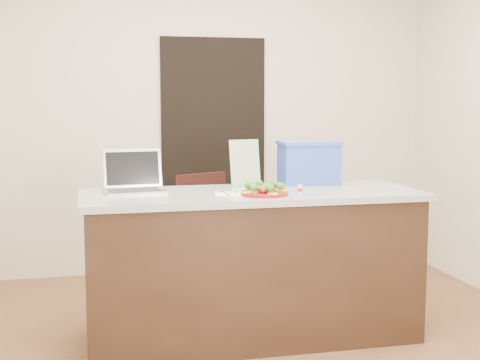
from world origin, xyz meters
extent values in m
plane|color=brown|center=(0.00, 0.00, 0.00)|extent=(4.00, 4.00, 0.00)
plane|color=beige|center=(0.00, 2.00, 1.35)|extent=(4.00, 0.00, 4.00)
plane|color=beige|center=(0.00, -2.00, 1.35)|extent=(4.00, 0.00, 4.00)
cube|color=black|center=(0.10, 1.98, 1.00)|extent=(0.90, 0.02, 2.00)
cube|color=black|center=(0.00, 0.25, 0.44)|extent=(2.00, 0.70, 0.88)
cube|color=beige|center=(0.00, 0.25, 0.90)|extent=(2.06, 0.76, 0.04)
cylinder|color=maroon|center=(0.04, 0.09, 0.93)|extent=(0.28, 0.28, 0.02)
torus|color=maroon|center=(0.04, 0.09, 0.93)|extent=(0.28, 0.28, 0.01)
sphere|color=brown|center=(0.04, 0.09, 0.96)|extent=(0.04, 0.04, 0.04)
sphere|color=brown|center=(0.02, 0.05, 0.96)|extent=(0.04, 0.04, 0.04)
sphere|color=brown|center=(0.06, 0.06, 0.96)|extent=(0.04, 0.04, 0.04)
sphere|color=brown|center=(0.07, 0.09, 0.96)|extent=(0.04, 0.04, 0.04)
sphere|color=brown|center=(0.05, 0.12, 0.96)|extent=(0.04, 0.04, 0.04)
sphere|color=brown|center=(0.01, 0.12, 0.96)|extent=(0.04, 0.04, 0.04)
ellipsoid|color=#235416|center=(0.03, 0.18, 0.98)|extent=(0.05, 0.05, 0.04)
ellipsoid|color=#235416|center=(-0.05, 0.13, 0.98)|extent=(0.05, 0.05, 0.04)
ellipsoid|color=#235416|center=(-0.04, 0.03, 0.98)|extent=(0.05, 0.05, 0.04)
ellipsoid|color=#235416|center=(0.04, -0.01, 0.98)|extent=(0.05, 0.05, 0.04)
ellipsoid|color=#235416|center=(0.12, 0.05, 0.98)|extent=(0.05, 0.05, 0.04)
ellipsoid|color=#235416|center=(0.12, 0.14, 0.98)|extent=(0.05, 0.05, 0.04)
torus|color=#FFAA1A|center=(0.02, 0.20, 0.94)|extent=(0.07, 0.07, 0.01)
torus|color=#FFAA1A|center=(-0.07, 0.07, 0.94)|extent=(0.07, 0.07, 0.01)
torus|color=#FFAA1A|center=(0.06, -0.02, 0.94)|extent=(0.07, 0.07, 0.01)
torus|color=#FFAA1A|center=(0.14, 0.11, 0.94)|extent=(0.07, 0.07, 0.01)
cube|color=white|center=(-0.16, 0.17, 0.92)|extent=(0.18, 0.18, 0.01)
cube|color=silver|center=(-0.18, 0.15, 0.93)|extent=(0.02, 0.12, 0.00)
cube|color=silver|center=(-0.18, 0.22, 0.93)|extent=(0.03, 0.05, 0.00)
cube|color=white|center=(-0.13, 0.13, 0.93)|extent=(0.06, 0.09, 0.01)
cube|color=silver|center=(-0.13, 0.22, 0.93)|extent=(0.07, 0.10, 0.00)
cylinder|color=beige|center=(0.26, 0.12, 0.94)|extent=(0.03, 0.03, 0.05)
cylinder|color=beige|center=(0.26, 0.12, 0.97)|extent=(0.02, 0.02, 0.01)
cylinder|color=#B01224|center=(0.26, 0.12, 0.98)|extent=(0.02, 0.02, 0.01)
cylinder|color=#B01224|center=(0.26, 0.12, 0.94)|extent=(0.03, 0.03, 0.02)
cube|color=#A2A3A6|center=(-0.70, 0.37, 0.93)|extent=(0.38, 0.28, 0.02)
cube|color=#A2A3A6|center=(-0.70, 0.49, 1.06)|extent=(0.36, 0.09, 0.24)
cube|color=black|center=(-0.70, 0.49, 1.06)|extent=(0.33, 0.07, 0.20)
cube|color=#2A2B2D|center=(-0.70, 0.36, 0.94)|extent=(0.32, 0.20, 0.00)
cube|color=silver|center=(0.03, 0.53, 1.07)|extent=(0.21, 0.09, 0.30)
cube|color=#334CB9|center=(0.46, 0.54, 1.05)|extent=(0.38, 0.28, 0.26)
cube|color=#334CB9|center=(0.46, 0.54, 1.19)|extent=(0.40, 0.30, 0.02)
cube|color=black|center=(-0.15, 0.96, 0.44)|extent=(0.55, 0.55, 0.04)
cube|color=black|center=(-0.15, 1.15, 0.70)|extent=(0.39, 0.21, 0.47)
cylinder|color=black|center=(-0.33, 0.78, 0.22)|extent=(0.04, 0.04, 0.44)
cylinder|color=black|center=(0.02, 0.78, 0.22)|extent=(0.04, 0.04, 0.44)
cylinder|color=black|center=(-0.33, 1.14, 0.22)|extent=(0.04, 0.04, 0.44)
cylinder|color=black|center=(0.02, 1.14, 0.22)|extent=(0.04, 0.04, 0.44)
camera|label=1|loc=(-0.99, -3.66, 1.48)|focal=50.00mm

